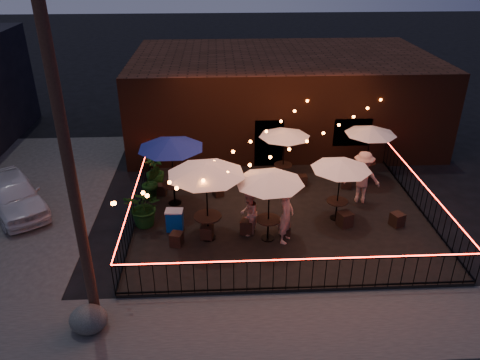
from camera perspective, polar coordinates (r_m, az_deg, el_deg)
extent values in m
plane|color=black|center=(15.00, 5.86, -8.63)|extent=(110.00, 110.00, 0.00)
cube|color=black|center=(16.61, 4.90, -4.40)|extent=(10.00, 8.00, 0.15)
cube|color=#3C3937|center=(12.53, 8.06, -17.21)|extent=(18.00, 2.50, 0.05)
cube|color=black|center=(23.23, 5.04, 10.18)|extent=(14.00, 8.00, 4.00)
cube|color=black|center=(19.79, 3.50, 4.39)|extent=(1.20, 0.24, 2.20)
cube|color=black|center=(20.28, 13.47, 5.78)|extent=(1.60, 0.24, 1.20)
cylinder|color=#3B2218|center=(11.03, -19.86, 0.00)|extent=(0.26, 0.26, 8.00)
cube|color=black|center=(13.30, 7.16, -12.84)|extent=(10.00, 0.04, 0.04)
cube|color=black|center=(12.74, 7.39, -9.66)|extent=(10.00, 0.04, 0.04)
cube|color=red|center=(12.72, 7.40, -9.56)|extent=(10.00, 0.03, 0.02)
cube|color=black|center=(16.64, -12.46, -4.31)|extent=(0.04, 8.00, 0.04)
cube|color=black|center=(16.19, -12.78, -1.53)|extent=(0.04, 8.00, 0.04)
cube|color=red|center=(16.17, -12.79, -1.44)|extent=(0.03, 8.00, 0.02)
cube|color=black|center=(17.87, 21.05, -3.27)|extent=(0.04, 8.00, 0.04)
cube|color=black|center=(17.45, 21.54, -0.66)|extent=(0.04, 8.00, 0.04)
cube|color=red|center=(17.44, 21.56, -0.57)|extent=(0.03, 8.00, 0.02)
cylinder|color=black|center=(15.30, -3.87, -6.99)|extent=(0.49, 0.49, 0.03)
cylinder|color=black|center=(15.08, -3.92, -5.76)|extent=(0.07, 0.07, 0.80)
cylinder|color=black|center=(14.86, -3.97, -4.43)|extent=(0.88, 0.88, 0.04)
cylinder|color=black|center=(14.60, -4.03, -2.73)|extent=(0.05, 0.05, 2.65)
cone|color=silver|center=(14.06, -4.19, 1.38)|extent=(3.01, 3.01, 0.39)
cylinder|color=black|center=(17.33, -7.93, -2.77)|extent=(0.47, 0.47, 0.03)
cylinder|color=black|center=(17.15, -8.00, -1.68)|extent=(0.06, 0.06, 0.76)
cylinder|color=black|center=(16.97, -8.09, -0.51)|extent=(0.85, 0.85, 0.04)
cylinder|color=black|center=(16.75, -8.20, 0.97)|extent=(0.05, 0.05, 2.55)
cone|color=navy|center=(16.29, -8.45, 4.49)|extent=(3.07, 3.07, 0.37)
cylinder|color=black|center=(15.26, 3.39, -7.08)|extent=(0.43, 0.43, 0.03)
cylinder|color=black|center=(15.07, 3.43, -5.98)|extent=(0.06, 0.06, 0.71)
cylinder|color=black|center=(14.87, 3.47, -4.81)|extent=(0.79, 0.79, 0.04)
cylinder|color=black|center=(14.64, 3.52, -3.31)|extent=(0.04, 0.04, 2.36)
cone|color=silver|center=(14.14, 3.63, 0.30)|extent=(2.66, 2.66, 0.34)
cylinder|color=black|center=(18.90, 5.19, 0.06)|extent=(0.40, 0.40, 0.03)
cylinder|color=black|center=(18.76, 5.23, 0.94)|extent=(0.05, 0.05, 0.65)
cylinder|color=black|center=(18.62, 5.27, 1.86)|extent=(0.72, 0.72, 0.04)
cylinder|color=black|center=(18.44, 5.33, 3.03)|extent=(0.04, 0.04, 2.17)
cone|color=silver|center=(18.08, 5.46, 5.78)|extent=(2.04, 2.04, 0.32)
cylinder|color=black|center=(16.61, 11.56, -4.53)|extent=(0.40, 0.40, 0.03)
cylinder|color=black|center=(16.45, 11.67, -3.57)|extent=(0.05, 0.05, 0.66)
cylinder|color=black|center=(16.28, 11.78, -2.54)|extent=(0.73, 0.73, 0.04)
cylinder|color=black|center=(16.08, 11.92, -1.24)|extent=(0.04, 0.04, 2.20)
cone|color=silver|center=(15.66, 12.25, 1.86)|extent=(2.60, 2.60, 0.32)
cylinder|color=black|center=(19.68, 14.94, 0.34)|extent=(0.40, 0.40, 0.03)
cylinder|color=black|center=(19.54, 15.05, 1.19)|extent=(0.05, 0.05, 0.66)
cylinder|color=black|center=(19.40, 15.17, 2.08)|extent=(0.73, 0.73, 0.04)
cylinder|color=black|center=(19.23, 15.32, 3.22)|extent=(0.04, 0.04, 2.19)
cone|color=silver|center=(18.88, 15.67, 5.88)|extent=(2.64, 2.64, 0.32)
cube|color=black|center=(14.96, -7.74, -7.15)|extent=(0.45, 0.45, 0.43)
cube|color=black|center=(15.17, -4.06, -6.34)|extent=(0.46, 0.46, 0.46)
cube|color=black|center=(17.92, -9.51, -1.15)|extent=(0.38, 0.38, 0.41)
cube|color=black|center=(17.61, -2.69, -1.30)|extent=(0.46, 0.46, 0.41)
cube|color=black|center=(15.40, 0.86, -5.66)|extent=(0.50, 0.50, 0.48)
cube|color=black|center=(15.35, 5.53, -6.10)|extent=(0.39, 0.39, 0.41)
cube|color=black|center=(18.04, 2.12, -0.43)|extent=(0.41, 0.41, 0.48)
cube|color=black|center=(18.52, 7.60, -0.02)|extent=(0.35, 0.35, 0.41)
cube|color=black|center=(16.14, 12.66, -4.69)|extent=(0.54, 0.54, 0.50)
cube|color=black|center=(16.64, 18.60, -4.58)|extent=(0.51, 0.51, 0.46)
cube|color=black|center=(18.64, 12.87, -0.25)|extent=(0.47, 0.47, 0.45)
cube|color=black|center=(19.19, 14.86, 0.29)|extent=(0.46, 0.46, 0.42)
imported|color=tan|center=(14.72, 5.64, -4.36)|extent=(0.68, 0.79, 1.85)
imported|color=tan|center=(15.08, 1.07, -4.11)|extent=(0.75, 0.87, 1.53)
imported|color=#D0A68F|center=(17.43, 14.70, 0.34)|extent=(1.42, 1.03, 1.97)
imported|color=#17350D|center=(15.87, -11.50, -3.22)|extent=(1.53, 1.42, 1.41)
imported|color=#10370E|center=(17.46, -10.73, -0.28)|extent=(0.90, 0.81, 1.36)
imported|color=#1D3E10|center=(18.41, -10.34, 1.16)|extent=(0.84, 0.84, 1.31)
cube|color=#063BA3|center=(15.62, -7.96, -4.94)|extent=(0.56, 0.42, 0.72)
cube|color=silver|center=(15.42, -8.05, -3.76)|extent=(0.60, 0.45, 0.04)
ellipsoid|color=#44443F|center=(12.68, -17.99, -15.85)|extent=(1.13, 1.04, 0.72)
imported|color=white|center=(18.53, -25.82, -1.59)|extent=(3.50, 4.13, 1.34)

